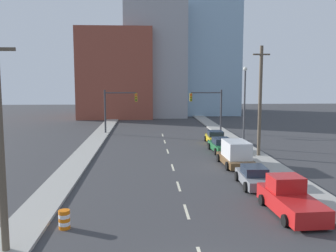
% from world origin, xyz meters
% --- Properties ---
extents(sidewalk_left, '(2.19, 91.60, 0.18)m').
position_xyz_m(sidewalk_left, '(-8.31, 45.80, 0.09)').
color(sidewalk_left, '#9E9B93').
rests_on(sidewalk_left, ground).
extents(sidewalk_right, '(2.19, 91.60, 0.18)m').
position_xyz_m(sidewalk_right, '(8.31, 45.80, 0.09)').
color(sidewalk_right, '#9E9B93').
rests_on(sidewalk_right, ground).
extents(lane_stripe_at_8m, '(0.16, 2.40, 0.01)m').
position_xyz_m(lane_stripe_at_8m, '(0.00, 7.67, 0.00)').
color(lane_stripe_at_8m, beige).
rests_on(lane_stripe_at_8m, ground).
extents(lane_stripe_at_13m, '(0.16, 2.40, 0.01)m').
position_xyz_m(lane_stripe_at_13m, '(0.00, 12.69, 0.00)').
color(lane_stripe_at_13m, beige).
rests_on(lane_stripe_at_13m, ground).
extents(lane_stripe_at_18m, '(0.16, 2.40, 0.01)m').
position_xyz_m(lane_stripe_at_18m, '(0.00, 18.34, 0.00)').
color(lane_stripe_at_18m, beige).
rests_on(lane_stripe_at_18m, ground).
extents(lane_stripe_at_25m, '(0.16, 2.40, 0.01)m').
position_xyz_m(lane_stripe_at_25m, '(0.00, 25.47, 0.00)').
color(lane_stripe_at_25m, beige).
rests_on(lane_stripe_at_25m, ground).
extents(lane_stripe_at_31m, '(0.16, 2.40, 0.01)m').
position_xyz_m(lane_stripe_at_31m, '(0.00, 31.49, 0.00)').
color(lane_stripe_at_31m, beige).
rests_on(lane_stripe_at_31m, ground).
extents(lane_stripe_at_37m, '(0.16, 2.40, 0.01)m').
position_xyz_m(lane_stripe_at_37m, '(0.00, 36.87, 0.00)').
color(lane_stripe_at_37m, beige).
rests_on(lane_stripe_at_37m, ground).
extents(building_brick_left, '(14.00, 16.00, 16.91)m').
position_xyz_m(building_brick_left, '(-7.90, 63.82, 8.45)').
color(building_brick_left, brown).
rests_on(building_brick_left, ground).
extents(building_office_center, '(12.00, 20.00, 22.11)m').
position_xyz_m(building_office_center, '(-0.27, 67.82, 11.05)').
color(building_office_center, '#99999E').
rests_on(building_office_center, ground).
extents(building_glass_right, '(13.00, 20.00, 39.15)m').
position_xyz_m(building_glass_right, '(10.62, 71.82, 19.58)').
color(building_glass_right, '#8CADC6').
rests_on(building_glass_right, ground).
extents(traffic_signal_left, '(4.50, 0.35, 5.98)m').
position_xyz_m(traffic_signal_left, '(-6.42, 38.47, 3.90)').
color(traffic_signal_left, '#38383D').
rests_on(traffic_signal_left, ground).
extents(traffic_signal_right, '(4.50, 0.35, 5.98)m').
position_xyz_m(traffic_signal_right, '(6.86, 38.47, 3.90)').
color(traffic_signal_right, '#38383D').
rests_on(traffic_signal_right, ground).
extents(utility_pole_left_near, '(1.60, 0.32, 9.36)m').
position_xyz_m(utility_pole_left_near, '(-8.22, 3.03, 4.80)').
color(utility_pole_left_near, brown).
rests_on(utility_pole_left_near, ground).
extents(utility_pole_right_mid, '(1.60, 0.32, 10.48)m').
position_xyz_m(utility_pole_right_mid, '(8.50, 22.09, 5.36)').
color(utility_pole_right_mid, brown).
rests_on(utility_pole_right_mid, ground).
extents(traffic_barrel, '(0.56, 0.56, 0.95)m').
position_xyz_m(traffic_barrel, '(-6.32, 5.63, 0.47)').
color(traffic_barrel, orange).
rests_on(traffic_barrel, ground).
extents(street_lamp, '(0.44, 0.44, 8.72)m').
position_xyz_m(street_lamp, '(8.35, 27.04, 5.03)').
color(street_lamp, '#4C4C51').
rests_on(street_lamp, ground).
extents(pickup_truck_red, '(2.49, 5.40, 1.96)m').
position_xyz_m(pickup_truck_red, '(5.68, 7.07, 0.80)').
color(pickup_truck_red, red).
rests_on(pickup_truck_red, ground).
extents(sedan_gray, '(2.11, 4.51, 1.40)m').
position_xyz_m(sedan_gray, '(5.24, 12.45, 0.64)').
color(sedan_gray, slate).
rests_on(sedan_gray, ground).
extents(box_truck_brown, '(2.53, 5.27, 2.17)m').
position_xyz_m(box_truck_brown, '(5.43, 18.56, 1.03)').
color(box_truck_brown, brown).
rests_on(box_truck_brown, ground).
extents(sedan_green, '(2.30, 4.86, 1.43)m').
position_xyz_m(sedan_green, '(5.50, 24.86, 0.66)').
color(sedan_green, '#1E6033').
rests_on(sedan_green, ground).
extents(sedan_yellow, '(2.31, 4.68, 1.42)m').
position_xyz_m(sedan_yellow, '(5.85, 30.17, 0.65)').
color(sedan_yellow, gold).
rests_on(sedan_yellow, ground).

